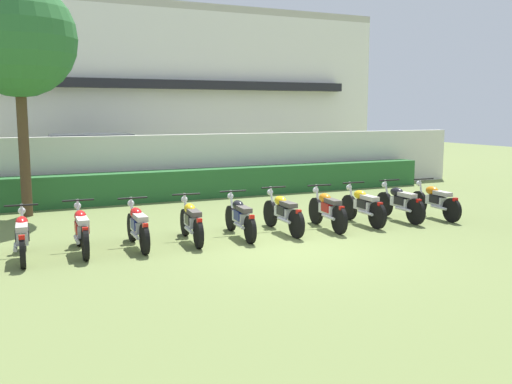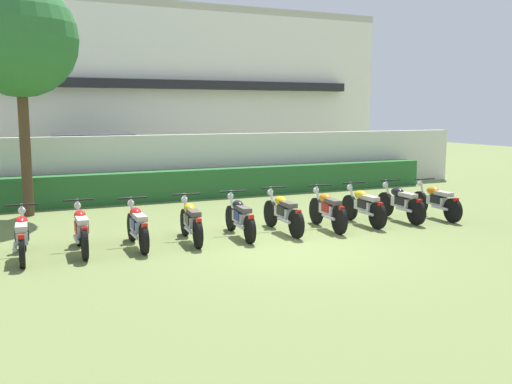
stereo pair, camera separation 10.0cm
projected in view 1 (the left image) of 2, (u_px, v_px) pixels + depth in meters
The scene contains 16 objects.
ground at pixel (290, 248), 11.36m from camera, with size 60.00×60.00×0.00m, color olive.
building at pixel (116, 91), 25.59m from camera, with size 22.95×6.50×7.12m.
compound_wall at pixel (175, 165), 18.11m from camera, with size 21.80×0.30×1.94m, color silver.
hedge_row at pixel (182, 184), 17.56m from camera, with size 17.44×0.70×0.89m, color #28602D.
parked_car at pixel (96, 162), 19.88m from camera, with size 4.58×2.25×1.89m.
tree_near_inspector at pixel (18, 40), 14.15m from camera, with size 2.89×2.89×5.90m.
motorcycle_in_row_0 at pixel (22, 236), 10.42m from camera, with size 0.60×1.90×0.94m.
motorcycle_in_row_1 at pixel (81, 229), 10.90m from camera, with size 0.60×1.86×0.97m.
motorcycle_in_row_2 at pixel (138, 226), 11.31m from camera, with size 0.60×1.79×0.95m.
motorcycle_in_row_3 at pixel (191, 221), 11.82m from camera, with size 0.60×1.81×0.95m.
motorcycle_in_row_4 at pixel (240, 217), 12.29m from camera, with size 0.60×1.90×0.94m.
motorcycle_in_row_5 at pixel (283, 212), 12.75m from camera, with size 0.60×1.96×0.97m.
motorcycle_in_row_6 at pixel (327, 209), 13.10m from camera, with size 0.60×1.84×0.97m.
motorcycle_in_row_7 at pixel (363, 205), 13.65m from camera, with size 0.60×1.83×0.97m.
motorcycle_in_row_8 at pixel (400, 202), 14.12m from camera, with size 0.60×1.85×0.97m.
motorcycle_in_row_9 at pixel (435, 200), 14.46m from camera, with size 0.60×1.89×0.96m.
Camera 1 is at (-5.28, -9.78, 2.70)m, focal length 40.21 mm.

